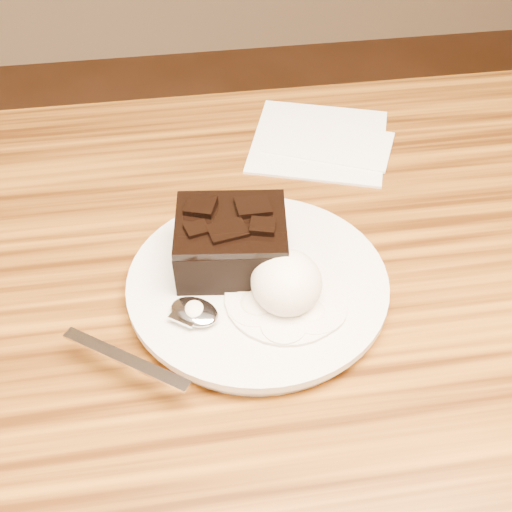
{
  "coord_description": "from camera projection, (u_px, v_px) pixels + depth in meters",
  "views": [
    {
      "loc": [
        -0.06,
        -0.39,
        1.21
      ],
      "look_at": [
        0.01,
        0.04,
        0.79
      ],
      "focal_mm": 46.63,
      "sensor_mm": 36.0,
      "label": 1
    }
  ],
  "objects": [
    {
      "name": "napkin",
      "position": [
        319.0,
        140.0,
        0.8
      ],
      "size": [
        0.2,
        0.2,
        0.01
      ],
      "primitive_type": "cube",
      "rotation": [
        0.0,
        0.0,
        -0.33
      ],
      "color": "white",
      "rests_on": "dining_table"
    },
    {
      "name": "brownie",
      "position": [
        231.0,
        244.0,
        0.61
      ],
      "size": [
        0.11,
        0.1,
        0.05
      ],
      "primitive_type": "cube",
      "rotation": [
        0.0,
        0.0,
        -0.13
      ],
      "color": "black",
      "rests_on": "plate"
    },
    {
      "name": "plate",
      "position": [
        258.0,
        287.0,
        0.62
      ],
      "size": [
        0.24,
        0.24,
        0.02
      ],
      "primitive_type": "cylinder",
      "color": "silver",
      "rests_on": "dining_table"
    },
    {
      "name": "ice_cream_scoop",
      "position": [
        286.0,
        282.0,
        0.58
      ],
      "size": [
        0.06,
        0.07,
        0.05
      ],
      "primitive_type": "ellipsoid",
      "color": "white",
      "rests_on": "plate"
    },
    {
      "name": "crumb_b",
      "position": [
        260.0,
        296.0,
        0.6
      ],
      "size": [
        0.01,
        0.01,
        0.0
      ],
      "primitive_type": "cube",
      "rotation": [
        0.0,
        0.0,
        1.29
      ],
      "color": "black",
      "rests_on": "plate"
    },
    {
      "name": "spoon",
      "position": [
        195.0,
        313.0,
        0.58
      ],
      "size": [
        0.16,
        0.13,
        0.01
      ],
      "primitive_type": null,
      "rotation": [
        0.0,
        0.0,
        0.94
      ],
      "color": "silver",
      "rests_on": "plate"
    },
    {
      "name": "crumb_a",
      "position": [
        269.0,
        279.0,
        0.61
      ],
      "size": [
        0.01,
        0.01,
        0.0
      ],
      "primitive_type": "cube",
      "rotation": [
        0.0,
        0.0,
        1.14
      ],
      "color": "black",
      "rests_on": "plate"
    },
    {
      "name": "melt_puddle",
      "position": [
        286.0,
        298.0,
        0.59
      ],
      "size": [
        0.11,
        0.11,
        0.0
      ],
      "primitive_type": "cylinder",
      "color": "white",
      "rests_on": "plate"
    },
    {
      "name": "dining_table",
      "position": [
        255.0,
        507.0,
        0.86
      ],
      "size": [
        1.2,
        0.8,
        0.75
      ],
      "primitive_type": null,
      "color": "#361B08",
      "rests_on": "floor"
    }
  ]
}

